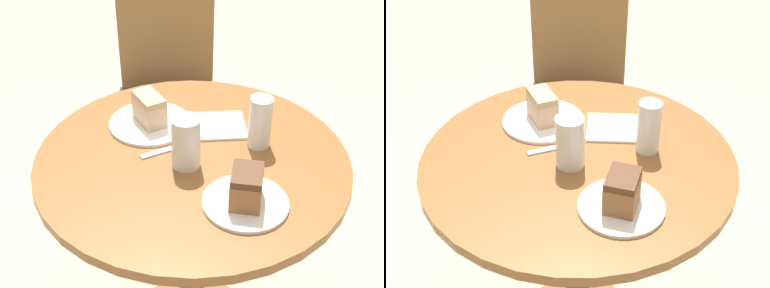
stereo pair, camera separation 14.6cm
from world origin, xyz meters
TOP-DOWN VIEW (x-y plane):
  - table at (0.00, 0.00)m, footprint 0.88×0.88m
  - chair at (-0.11, 0.82)m, footprint 0.45×0.43m
  - plate_near at (-0.13, 0.16)m, footprint 0.25×0.25m
  - plate_far at (0.13, -0.20)m, footprint 0.22×0.22m
  - cake_slice_near at (-0.13, 0.16)m, footprint 0.11×0.13m
  - cake_slice_far at (0.13, -0.20)m, footprint 0.09×0.11m
  - glass_lemonade at (0.19, 0.05)m, footprint 0.07×0.07m
  - glass_water at (-0.02, -0.04)m, footprint 0.08×0.08m
  - napkin_stack at (0.09, 0.15)m, footprint 0.16×0.16m
  - fork at (-0.07, 0.02)m, footprint 0.15×0.08m

SIDE VIEW (x-z plane):
  - chair at x=-0.11m, z-range 0.01..0.99m
  - table at x=0.00m, z-range 0.21..0.97m
  - fork at x=-0.07m, z-range 0.75..0.76m
  - napkin_stack at x=0.09m, z-range 0.75..0.76m
  - plate_near at x=-0.13m, z-range 0.75..0.76m
  - plate_far at x=0.13m, z-range 0.75..0.76m
  - cake_slice_near at x=-0.13m, z-range 0.76..0.86m
  - cake_slice_far at x=0.13m, z-range 0.76..0.86m
  - glass_water at x=-0.02m, z-range 0.75..0.89m
  - glass_lemonade at x=0.19m, z-range 0.74..0.90m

